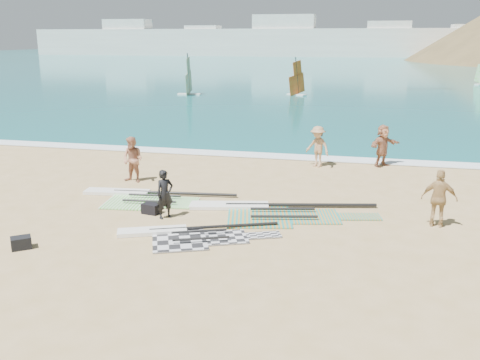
% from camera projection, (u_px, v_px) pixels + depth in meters
% --- Properties ---
extents(ground, '(300.00, 300.00, 0.00)m').
position_uv_depth(ground, '(175.00, 250.00, 14.74)').
color(ground, tan).
rests_on(ground, ground).
extents(sea, '(300.00, 240.00, 0.06)m').
position_uv_depth(sea, '(349.00, 60.00, 138.85)').
color(sea, '#0D605F').
rests_on(sea, ground).
extents(surf_line, '(300.00, 1.20, 0.04)m').
position_uv_depth(surf_line, '(261.00, 156.00, 26.30)').
color(surf_line, white).
rests_on(surf_line, ground).
extents(far_town, '(160.00, 8.00, 12.00)m').
position_uv_depth(far_town, '(298.00, 41.00, 158.08)').
color(far_town, white).
rests_on(far_town, ground).
extents(rig_grey, '(4.90, 3.01, 0.19)m').
position_uv_depth(rig_grey, '(185.00, 235.00, 15.70)').
color(rig_grey, '#262527').
rests_on(rig_grey, ground).
extents(rig_green, '(5.76, 2.46, 0.20)m').
position_uv_depth(rig_green, '(143.00, 197.00, 19.38)').
color(rig_green, green).
rests_on(rig_green, ground).
extents(rig_orange, '(6.50, 3.24, 0.20)m').
position_uv_depth(rig_orange, '(267.00, 211.00, 17.83)').
color(rig_orange, orange).
rests_on(rig_orange, ground).
extents(gear_bag_near, '(0.66, 0.63, 0.34)m').
position_uv_depth(gear_bag_near, '(21.00, 243.00, 14.76)').
color(gear_bag_near, black).
rests_on(gear_bag_near, ground).
extents(gear_bag_far, '(0.63, 0.50, 0.34)m').
position_uv_depth(gear_bag_far, '(151.00, 209.00, 17.72)').
color(gear_bag_far, black).
rests_on(gear_bag_far, ground).
extents(person_wetsuit, '(0.67, 0.69, 1.59)m').
position_uv_depth(person_wetsuit, '(165.00, 194.00, 17.12)').
color(person_wetsuit, black).
rests_on(person_wetsuit, ground).
extents(beachgoer_left, '(1.02, 0.87, 1.84)m').
position_uv_depth(beachgoer_left, '(133.00, 160.00, 21.39)').
color(beachgoer_left, '#B6785B').
rests_on(beachgoer_left, ground).
extents(beachgoer_mid, '(1.37, 1.19, 1.84)m').
position_uv_depth(beachgoer_mid, '(318.00, 147.00, 23.93)').
color(beachgoer_mid, tan).
rests_on(beachgoer_mid, ground).
extents(beachgoer_back, '(1.10, 0.57, 1.80)m').
position_uv_depth(beachgoer_back, '(439.00, 198.00, 16.31)').
color(beachgoer_back, tan).
rests_on(beachgoer_back, ground).
extents(beachgoer_right, '(1.62, 1.67, 1.90)m').
position_uv_depth(beachgoer_right, '(383.00, 145.00, 24.03)').
color(beachgoer_right, '#AD7151').
rests_on(beachgoer_right, ground).
extents(windsurfer_left, '(2.35, 2.80, 4.18)m').
position_uv_depth(windsurfer_left, '(189.00, 83.00, 53.56)').
color(windsurfer_left, white).
rests_on(windsurfer_left, ground).
extents(windsurfer_centre, '(2.10, 2.21, 3.82)m').
position_uv_depth(windsurfer_centre, '(297.00, 84.00, 53.19)').
color(windsurfer_centre, white).
rests_on(windsurfer_centre, ground).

